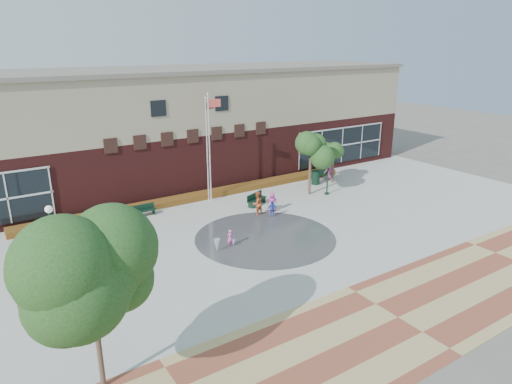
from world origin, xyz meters
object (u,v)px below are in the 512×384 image
trash_can (316,177)px  child_splash (230,238)px  flagpole_right (210,142)px  bench_left (144,213)px  flagpole_left (207,144)px  tree_big_left (88,262)px

trash_can → child_splash: size_ratio=1.14×
flagpole_right → bench_left: (-5.24, -0.22, -4.14)m
flagpole_left → child_splash: (-2.82, -7.96, -3.68)m
tree_big_left → flagpole_left: bearing=51.8°
flagpole_left → tree_big_left: bearing=-147.3°
bench_left → tree_big_left: tree_big_left is taller
flagpole_right → bench_left: size_ratio=4.98×
bench_left → child_splash: 7.73m
flagpole_left → flagpole_right: 0.44m
bench_left → tree_big_left: size_ratio=0.24×
flagpole_left → tree_big_left: flagpole_left is taller
flagpole_right → tree_big_left: bearing=-114.8°
bench_left → trash_can: trash_can is taller
flagpole_right → child_splash: 8.95m
flagpole_left → trash_can: (9.11, -1.37, -3.60)m
flagpole_left → flagpole_right: (0.01, -0.40, 0.20)m
flagpole_right → trash_can: (9.10, -0.97, -3.80)m
flagpole_left → flagpole_right: flagpole_right is taller
tree_big_left → child_splash: size_ratio=6.33×
trash_can → flagpole_right: bearing=173.9°
tree_big_left → bench_left: bearing=65.1°
bench_left → flagpole_right: bearing=2.6°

